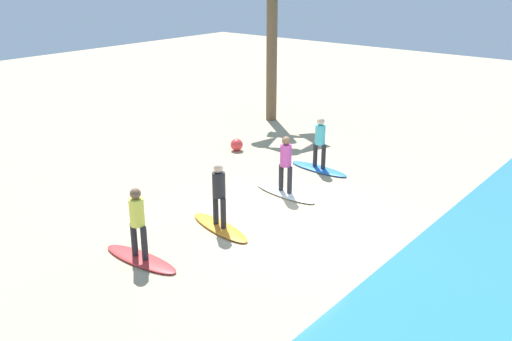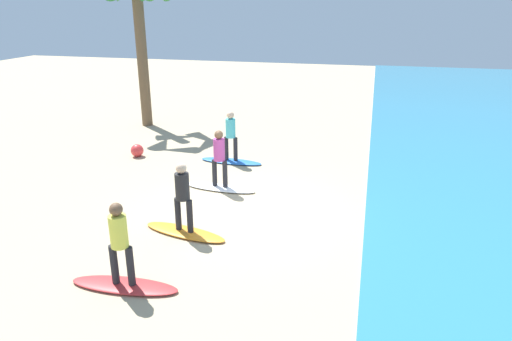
{
  "view_description": "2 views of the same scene",
  "coord_description": "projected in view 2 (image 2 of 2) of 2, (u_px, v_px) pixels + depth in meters",
  "views": [
    {
      "loc": [
        10.57,
        7.63,
        6.18
      ],
      "look_at": [
        -0.23,
        -1.27,
        0.99
      ],
      "focal_mm": 39.19,
      "sensor_mm": 36.0,
      "label": 1
    },
    {
      "loc": [
        10.39,
        2.92,
        5.05
      ],
      "look_at": [
        -0.3,
        0.23,
        1.03
      ],
      "focal_mm": 32.61,
      "sensor_mm": 36.0,
      "label": 2
    }
  ],
  "objects": [
    {
      "name": "surfboard_orange",
      "position": [
        185.0,
        232.0,
        10.72
      ],
      "size": [
        0.96,
        2.17,
        0.09
      ],
      "primitive_type": "ellipsoid",
      "rotation": [
        0.0,
        0.0,
        1.37
      ],
      "color": "orange",
      "rests_on": "ground"
    },
    {
      "name": "ground_plane",
      "position": [
        244.0,
        211.0,
        11.87
      ],
      "size": [
        60.0,
        60.0,
        0.0
      ],
      "primitive_type": "plane",
      "color": "tan"
    },
    {
      "name": "beach_ball",
      "position": [
        137.0,
        150.0,
        16.0
      ],
      "size": [
        0.44,
        0.44,
        0.44
      ],
      "primitive_type": "sphere",
      "color": "#E53838",
      "rests_on": "ground"
    },
    {
      "name": "surfer_white",
      "position": [
        219.0,
        155.0,
        12.94
      ],
      "size": [
        0.32,
        0.46,
        1.64
      ],
      "color": "#232328",
      "rests_on": "surfboard_white"
    },
    {
      "name": "surfboard_white",
      "position": [
        220.0,
        188.0,
        13.28
      ],
      "size": [
        0.72,
        2.14,
        0.09
      ],
      "primitive_type": "ellipsoid",
      "rotation": [
        0.0,
        0.0,
        1.49
      ],
      "color": "white",
      "rests_on": "ground"
    },
    {
      "name": "surfer_blue",
      "position": [
        231.0,
        132.0,
        15.12
      ],
      "size": [
        0.32,
        0.46,
        1.64
      ],
      "color": "#232328",
      "rests_on": "surfboard_blue"
    },
    {
      "name": "surfer_red",
      "position": [
        119.0,
        238.0,
        8.37
      ],
      "size": [
        0.32,
        0.46,
        1.64
      ],
      "color": "#232328",
      "rests_on": "surfboard_red"
    },
    {
      "name": "surfboard_red",
      "position": [
        125.0,
        285.0,
        8.71
      ],
      "size": [
        0.69,
        2.13,
        0.09
      ],
      "primitive_type": "ellipsoid",
      "rotation": [
        0.0,
        0.0,
        1.63
      ],
      "color": "red",
      "rests_on": "ground"
    },
    {
      "name": "surfer_orange",
      "position": [
        183.0,
        192.0,
        10.38
      ],
      "size": [
        0.32,
        0.45,
        1.64
      ],
      "color": "#232328",
      "rests_on": "surfboard_orange"
    },
    {
      "name": "surfboard_blue",
      "position": [
        231.0,
        161.0,
        15.46
      ],
      "size": [
        0.67,
        2.13,
        0.09
      ],
      "primitive_type": "ellipsoid",
      "rotation": [
        0.0,
        0.0,
        1.52
      ],
      "color": "blue",
      "rests_on": "ground"
    }
  ]
}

